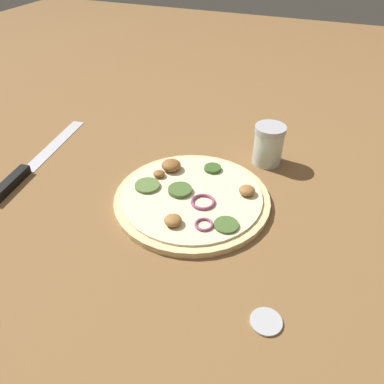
% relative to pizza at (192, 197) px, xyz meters
% --- Properties ---
extents(ground_plane, '(3.00, 3.00, 0.00)m').
position_rel_pizza_xyz_m(ground_plane, '(-0.00, -0.00, -0.01)').
color(ground_plane, brown).
extents(pizza, '(0.29, 0.29, 0.04)m').
position_rel_pizza_xyz_m(pizza, '(0.00, 0.00, 0.00)').
color(pizza, beige).
rests_on(pizza, ground_plane).
extents(knife, '(0.34, 0.07, 0.02)m').
position_rel_pizza_xyz_m(knife, '(-0.04, 0.35, -0.00)').
color(knife, silver).
rests_on(knife, ground_plane).
extents(spice_jar, '(0.06, 0.06, 0.09)m').
position_rel_pizza_xyz_m(spice_jar, '(0.18, -0.10, 0.03)').
color(spice_jar, silver).
rests_on(spice_jar, ground_plane).
extents(loose_cap, '(0.04, 0.04, 0.01)m').
position_rel_pizza_xyz_m(loose_cap, '(-0.20, -0.19, -0.01)').
color(loose_cap, '#B2B2B7').
rests_on(loose_cap, ground_plane).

